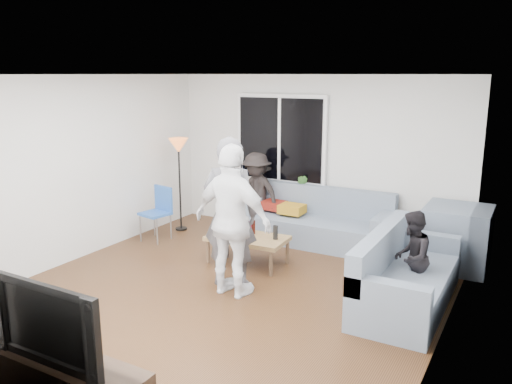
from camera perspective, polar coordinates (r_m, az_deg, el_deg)
The scene contains 30 objects.
floor at distance 6.41m, azimuth -3.47°, elevation -11.22°, with size 5.00×5.50×0.04m, color #56351C.
ceiling at distance 5.85m, azimuth -3.83°, elevation 13.10°, with size 5.00×5.50×0.04m, color white.
wall_back at distance 8.41m, azimuth 6.66°, elevation 3.99°, with size 5.00×0.04×2.60m, color silver.
wall_front at distance 4.05m, azimuth -25.56°, elevation -7.19°, with size 5.00×0.04×2.60m, color silver.
wall_left at distance 7.63m, azimuth -19.77°, elevation 2.38°, with size 0.04×5.50×2.60m, color silver.
wall_right at distance 5.12m, azimuth 20.83°, elevation -2.67°, with size 0.04×5.50×2.60m, color silver.
window_frame at distance 8.55m, azimuth 2.76°, elevation 5.90°, with size 1.62×0.06×1.47m, color white.
window_glass at distance 8.51m, azimuth 2.64°, elevation 5.87°, with size 1.50×0.02×1.35m, color black.
window_mullion at distance 8.51m, azimuth 2.61°, elevation 5.86°, with size 0.05×0.03×1.35m, color white.
radiator at distance 8.76m, azimuth 2.56°, elevation -2.21°, with size 1.30×0.12×0.62m, color silver.
potted_plant at distance 8.44m, azimuth 5.06°, elevation 0.65°, with size 0.21×0.17×0.38m, color #37692A.
vase at distance 8.68m, azimuth 1.86°, elevation 0.41°, with size 0.18×0.18×0.19m, color white.
sofa_back_section at distance 8.05m, azimuth 6.73°, elevation -2.80°, with size 2.30×0.85×0.85m, color slate, non-canonical shape.
sofa_right_section at distance 6.16m, azimuth 16.61°, elevation -8.31°, with size 0.85×2.00×0.85m, color slate, non-canonical shape.
sofa_corner at distance 7.55m, azimuth 21.39°, elevation -4.72°, with size 0.85×0.85×0.85m, color slate.
cushion_yellow at distance 8.17m, azimuth 4.02°, elevation -1.89°, with size 0.38×0.32×0.14m, color #B9811B.
cushion_red at distance 8.40m, azimuth 2.01°, elevation -1.45°, with size 0.36×0.30×0.13m, color maroon.
coffee_table at distance 7.23m, azimuth -0.94°, elevation -6.45°, with size 1.10×0.60×0.40m, color #A57D50.
pitcher at distance 7.22m, azimuth -1.14°, elevation -4.08°, with size 0.17×0.17×0.17m, color #981B46.
side_chair at distance 8.30m, azimuth -11.15°, elevation -2.45°, with size 0.40×0.40×0.86m, color #2A5DB6, non-canonical shape.
floor_lamp at distance 8.71m, azimuth -8.47°, elevation 0.76°, with size 0.32×0.32×1.56m, color #D56328, non-canonical shape.
player_left at distance 6.32m, azimuth -2.92°, elevation -2.31°, with size 0.69×0.45×1.88m, color #515156.
player_right at distance 6.03m, azimuth -2.61°, elevation -3.28°, with size 1.07×0.45×1.83m, color white.
spectator_right at distance 6.22m, azimuth 16.90°, elevation -6.95°, with size 0.53×0.41×1.09m, color black.
spectator_back at distance 8.48m, azimuth 0.04°, elevation -0.14°, with size 0.88×0.50×1.36m, color black.
tv_console at distance 4.60m, azimuth -20.77°, elevation -19.19°, with size 1.60×0.40×0.44m, color #302418.
television at distance 4.34m, azimuth -21.37°, elevation -12.96°, with size 1.16×0.15×0.67m, color black.
bottle_e at distance 7.01m, azimuth 2.18°, elevation -4.52°, with size 0.07×0.07×0.19m, color black.
bottle_b at distance 7.12m, azimuth -2.09°, elevation -4.04°, with size 0.08×0.08×0.24m, color #338317.
bottle_c at distance 7.25m, azimuth -0.34°, elevation -3.93°, with size 0.07×0.07×0.19m, color black.
Camera 1 is at (3.18, -4.90, 2.61)m, focal length 35.97 mm.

